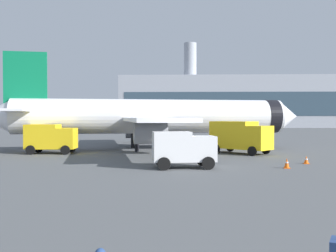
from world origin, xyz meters
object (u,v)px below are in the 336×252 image
airplane_at_gate (150,117)px  safety_cone_far (306,160)px  service_truck (51,137)px  cargo_van (183,148)px  safety_cone_near (287,163)px  fuel_truck (240,136)px

airplane_at_gate → safety_cone_far: airplane_at_gate is taller
service_truck → safety_cone_far: bearing=-18.6°
service_truck → safety_cone_far: 23.98m
cargo_van → safety_cone_near: (7.35, 0.16, -1.09)m
cargo_van → service_truck: bearing=141.2°
service_truck → fuel_truck: fuel_truck is taller
airplane_at_gate → safety_cone_near: bearing=-54.9°
service_truck → cargo_van: size_ratio=1.05×
cargo_van → fuel_truck: bearing=63.3°
safety_cone_near → fuel_truck: bearing=98.7°
safety_cone_near → safety_cone_far: 3.53m
airplane_at_gate → fuel_truck: (9.27, -4.53, -1.88)m
airplane_at_gate → fuel_truck: airplane_at_gate is taller
service_truck → safety_cone_near: 22.99m
cargo_van → safety_cone_far: (9.57, 2.90, -1.14)m
safety_cone_far → service_truck: bearing=161.4°
fuel_truck → safety_cone_far: size_ratio=9.73×
airplane_at_gate → cargo_van: bearing=-77.1°
cargo_van → safety_cone_far: cargo_van is taller
service_truck → safety_cone_far: service_truck is taller
safety_cone_near → airplane_at_gate: bearing=125.1°
airplane_at_gate → safety_cone_near: airplane_at_gate is taller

